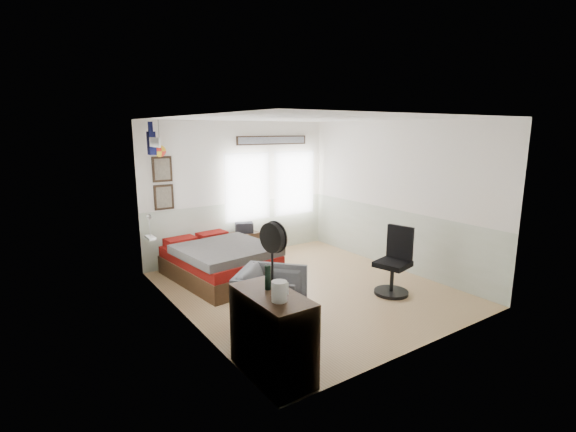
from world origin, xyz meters
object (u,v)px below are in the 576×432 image
at_px(nightstand, 245,245).
at_px(task_chair, 394,267).
at_px(bed, 220,262).
at_px(dresser, 272,334).
at_px(armchair, 271,298).

bearing_deg(nightstand, task_chair, -79.69).
bearing_deg(bed, task_chair, -53.11).
distance_m(dresser, armchair, 1.12).
distance_m(nightstand, task_chair, 3.13).
xyz_separation_m(bed, dresser, (-0.78, -2.94, 0.14)).
bearing_deg(dresser, task_chair, 16.48).
height_order(armchair, task_chair, task_chair).
xyz_separation_m(bed, nightstand, (0.92, 0.82, -0.04)).
distance_m(dresser, task_chair, 2.89).
relative_size(bed, armchair, 2.50).
relative_size(nightstand, task_chair, 0.49).
xyz_separation_m(armchair, task_chair, (2.18, -0.14, 0.05)).
bearing_deg(task_chair, armchair, 162.45).
xyz_separation_m(armchair, nightstand, (1.11, 2.80, -0.12)).
relative_size(bed, nightstand, 3.99).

